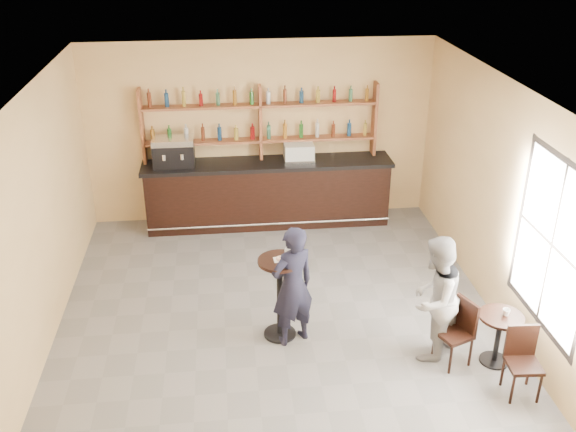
{
  "coord_description": "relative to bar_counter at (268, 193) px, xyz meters",
  "views": [
    {
      "loc": [
        -0.67,
        -7.23,
        5.14
      ],
      "look_at": [
        0.2,
        0.8,
        1.25
      ],
      "focal_mm": 40.0,
      "sensor_mm": 36.0,
      "label": 1
    }
  ],
  "objects": [
    {
      "name": "napkin",
      "position": [
        -0.12,
        -3.39,
        0.56
      ],
      "size": [
        0.15,
        0.15,
        0.0
      ],
      "primitive_type": "cube",
      "rotation": [
        0.0,
        0.0,
        0.06
      ],
      "color": "white",
      "rests_on": "pedestal_table"
    },
    {
      "name": "patron_second",
      "position": [
        1.73,
        -3.98,
        0.24
      ],
      "size": [
        1.01,
        1.01,
        1.65
      ],
      "primitive_type": "imported",
      "rotation": [
        0.0,
        0.0,
        -2.35
      ],
      "color": "#949499",
      "rests_on": "floor"
    },
    {
      "name": "espresso_machine",
      "position": [
        -1.59,
        0.0,
        0.83
      ],
      "size": [
        0.69,
        0.45,
        0.49
      ],
      "primitive_type": null,
      "rotation": [
        0.0,
        0.0,
        -0.0
      ],
      "color": "black",
      "rests_on": "bar_counter"
    },
    {
      "name": "floor",
      "position": [
        -0.1,
        -3.15,
        -0.59
      ],
      "size": [
        7.0,
        7.0,
        0.0
      ],
      "primitive_type": "plane",
      "color": "slate",
      "rests_on": "ground"
    },
    {
      "name": "wall_back",
      "position": [
        -0.1,
        0.35,
        1.01
      ],
      "size": [
        7.0,
        0.0,
        7.0
      ],
      "primitive_type": "plane",
      "rotation": [
        1.57,
        0.0,
        0.0
      ],
      "color": "#ECC486",
      "rests_on": "floor"
    },
    {
      "name": "cafe_table",
      "position": [
        2.5,
        -4.24,
        -0.24
      ],
      "size": [
        0.71,
        0.71,
        0.69
      ],
      "primitive_type": null,
      "rotation": [
        0.0,
        0.0,
        -0.37
      ],
      "color": "black",
      "rests_on": "floor"
    },
    {
      "name": "wall_left",
      "position": [
        -3.1,
        -3.15,
        1.01
      ],
      "size": [
        0.0,
        7.0,
        7.0
      ],
      "primitive_type": "plane",
      "rotation": [
        1.57,
        0.0,
        1.57
      ],
      "color": "#ECC486",
      "rests_on": "floor"
    },
    {
      "name": "pedestal_table",
      "position": [
        -0.12,
        -3.39,
        -0.01
      ],
      "size": [
        0.66,
        0.66,
        1.15
      ],
      "primitive_type": null,
      "rotation": [
        0.0,
        0.0,
        0.2
      ],
      "color": "black",
      "rests_on": "floor"
    },
    {
      "name": "ceiling",
      "position": [
        -0.1,
        -3.15,
        2.61
      ],
      "size": [
        7.0,
        7.0,
        0.0
      ],
      "primitive_type": "plane",
      "rotation": [
        3.14,
        0.0,
        0.0
      ],
      "color": "white",
      "rests_on": "wall_back"
    },
    {
      "name": "man_main",
      "position": [
        0.03,
        -3.52,
        0.24
      ],
      "size": [
        0.72,
        0.62,
        1.66
      ],
      "primitive_type": "imported",
      "rotation": [
        0.0,
        0.0,
        3.59
      ],
      "color": "black",
      "rests_on": "floor"
    },
    {
      "name": "shelf_unit",
      "position": [
        -0.1,
        0.22,
        1.22
      ],
      "size": [
        4.0,
        0.26,
        1.4
      ],
      "primitive_type": null,
      "color": "brown",
      "rests_on": "wall_back"
    },
    {
      "name": "window_frame",
      "position": [
        2.89,
        -4.35,
        1.11
      ],
      "size": [
        0.04,
        1.7,
        2.1
      ],
      "primitive_type": null,
      "color": "black",
      "rests_on": "wall_right"
    },
    {
      "name": "window_pane",
      "position": [
        2.9,
        -4.35,
        1.11
      ],
      "size": [
        0.0,
        2.0,
        2.0
      ],
      "primitive_type": "plane",
      "rotation": [
        1.57,
        0.0,
        -1.57
      ],
      "color": "white",
      "rests_on": "wall_right"
    },
    {
      "name": "wall_right",
      "position": [
        2.9,
        -3.15,
        1.01
      ],
      "size": [
        0.0,
        7.0,
        7.0
      ],
      "primitive_type": "plane",
      "rotation": [
        1.57,
        0.0,
        -1.57
      ],
      "color": "#ECC486",
      "rests_on": "floor"
    },
    {
      "name": "pastry_case",
      "position": [
        0.54,
        0.0,
        0.74
      ],
      "size": [
        0.58,
        0.49,
        0.31
      ],
      "primitive_type": null,
      "rotation": [
        0.0,
        0.0,
        -0.16
      ],
      "color": "silver",
      "rests_on": "bar_counter"
    },
    {
      "name": "bar_counter",
      "position": [
        0.0,
        0.0,
        0.0
      ],
      "size": [
        4.33,
        0.85,
        1.17
      ],
      "primitive_type": null,
      "color": "black",
      "rests_on": "floor"
    },
    {
      "name": "cup_cafe",
      "position": [
        2.55,
        -4.24,
        0.15
      ],
      "size": [
        0.11,
        0.11,
        0.09
      ],
      "primitive_type": "imported",
      "rotation": [
        0.0,
        0.0,
        0.25
      ],
      "color": "white",
      "rests_on": "cafe_table"
    },
    {
      "name": "liquor_bottles",
      "position": [
        -0.1,
        0.22,
        1.39
      ],
      "size": [
        3.68,
        0.1,
        1.0
      ],
      "primitive_type": null,
      "color": "#8C5919",
      "rests_on": "shelf_unit"
    },
    {
      "name": "cup_pedestal",
      "position": [
        0.02,
        -3.29,
        0.61
      ],
      "size": [
        0.14,
        0.14,
        0.1
      ],
      "primitive_type": "imported",
      "rotation": [
        0.0,
        0.0,
        -0.08
      ],
      "color": "white",
      "rests_on": "pedestal_table"
    },
    {
      "name": "chair_south",
      "position": [
        2.55,
        -4.84,
        -0.16
      ],
      "size": [
        0.39,
        0.39,
        0.85
      ],
      "primitive_type": null,
      "rotation": [
        0.0,
        0.0,
        -0.06
      ],
      "color": "black",
      "rests_on": "floor"
    },
    {
      "name": "wall_front",
      "position": [
        -0.1,
        -6.65,
        1.01
      ],
      "size": [
        7.0,
        0.0,
        7.0
      ],
      "primitive_type": "plane",
      "rotation": [
        -1.57,
        0.0,
        0.0
      ],
      "color": "#ECC486",
      "rests_on": "floor"
    },
    {
      "name": "chair_west",
      "position": [
        1.95,
        -4.19,
        -0.15
      ],
      "size": [
        0.49,
        0.49,
        0.87
      ],
      "primitive_type": null,
      "rotation": [
        0.0,
        0.0,
        -1.19
      ],
      "color": "black",
      "rests_on": "floor"
    },
    {
      "name": "donut",
      "position": [
        -0.11,
        -3.4,
        0.58
      ],
      "size": [
        0.13,
        0.13,
        0.04
      ],
      "primitive_type": "torus",
      "rotation": [
        0.0,
        0.0,
        -0.23
      ],
      "color": "#DC8950",
      "rests_on": "napkin"
    }
  ]
}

